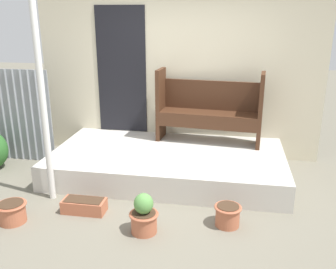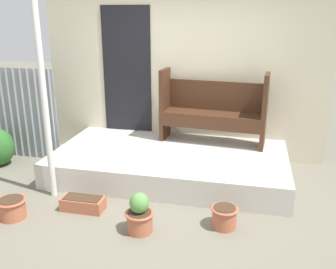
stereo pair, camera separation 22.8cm
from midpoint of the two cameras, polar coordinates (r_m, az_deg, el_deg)
name	(u,v)px [view 2 (the right image)]	position (r m, az deg, el deg)	size (l,w,h in m)	color
ground_plane	(159,203)	(4.73, 0.06, -10.40)	(24.00, 24.00, 0.00)	#706B5B
porch_slab	(170,163)	(5.43, 1.50, -4.38)	(3.29, 1.75, 0.35)	beige
house_wall	(180,76)	(5.99, 2.92, 8.96)	(4.49, 0.08, 2.60)	beige
support_post	(45,103)	(4.69, -16.98, 4.59)	(0.08, 0.08, 2.45)	silver
bench	(213,107)	(5.67, 8.03, 4.12)	(1.60, 0.54, 1.09)	#422616
flower_pot_left	(12,208)	(4.67, -21.37, -10.34)	(0.34, 0.34, 0.24)	#B26042
flower_pot_middle	(139,215)	(4.09, -2.74, -12.17)	(0.32, 0.32, 0.45)	#B26042
flower_pot_right	(224,216)	(4.25, 10.13, -12.17)	(0.31, 0.31, 0.24)	#B26042
planter_box_rect	(83,203)	(4.64, -11.43, -10.28)	(0.51, 0.23, 0.16)	#B26042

